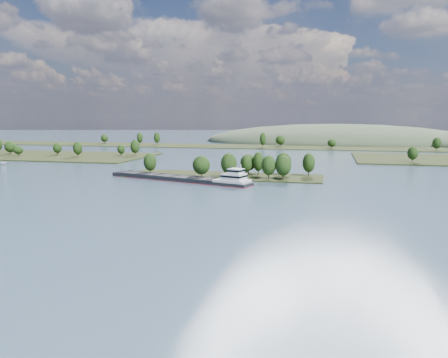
# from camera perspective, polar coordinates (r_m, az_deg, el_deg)

# --- Properties ---
(ground) EXTENTS (1800.00, 1800.00, 0.00)m
(ground) POSITION_cam_1_polar(r_m,az_deg,el_deg) (166.22, -5.03, -2.38)
(ground) COLOR #394A62
(ground) RESTS_ON ground
(tree_island) EXTENTS (100.00, 31.74, 13.35)m
(tree_island) POSITION_cam_1_polar(r_m,az_deg,el_deg) (219.93, 1.65, 1.32)
(tree_island) COLOR black
(tree_island) RESTS_ON ground
(back_shoreline) EXTENTS (900.00, 60.00, 15.86)m
(back_shoreline) POSITION_cam_1_polar(r_m,az_deg,el_deg) (437.90, 7.67, 4.19)
(back_shoreline) COLOR black
(back_shoreline) RESTS_ON ground
(hill_west) EXTENTS (320.00, 160.00, 44.00)m
(hill_west) POSITION_cam_1_polar(r_m,az_deg,el_deg) (535.61, 14.51, 4.65)
(hill_west) COLOR #3C4A33
(hill_west) RESTS_ON ground
(cargo_barge) EXTENTS (76.58, 31.37, 10.46)m
(cargo_barge) POSITION_cam_1_polar(r_m,az_deg,el_deg) (206.70, -4.83, 0.07)
(cargo_barge) COLOR black
(cargo_barge) RESTS_ON ground
(motorboat) EXTENTS (6.57, 4.69, 2.38)m
(motorboat) POSITION_cam_1_polar(r_m,az_deg,el_deg) (306.85, -26.82, 1.83)
(motorboat) COLOR silver
(motorboat) RESTS_ON ground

